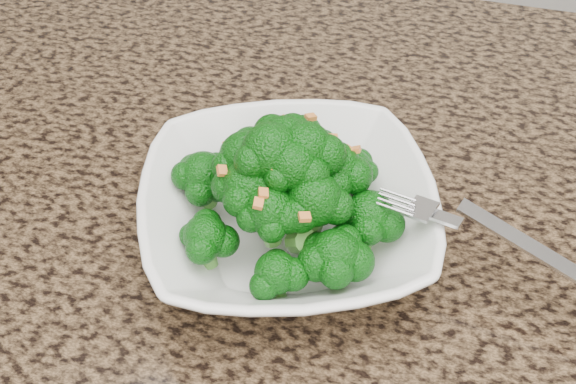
% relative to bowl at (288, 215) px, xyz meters
% --- Properties ---
extents(bowl, '(0.28, 0.28, 0.05)m').
position_rel_bowl_xyz_m(bowl, '(0.00, 0.00, 0.00)').
color(bowl, white).
rests_on(bowl, granite_counter).
extents(broccoli_pile, '(0.19, 0.19, 0.07)m').
position_rel_bowl_xyz_m(broccoli_pile, '(0.00, -0.00, 0.06)').
color(broccoli_pile, '#094F09').
rests_on(broccoli_pile, bowl).
extents(garlic_topping, '(0.11, 0.11, 0.01)m').
position_rel_bowl_xyz_m(garlic_topping, '(0.00, 0.00, 0.10)').
color(garlic_topping, orange).
rests_on(garlic_topping, broccoli_pile).
extents(fork, '(0.17, 0.08, 0.01)m').
position_rel_bowl_xyz_m(fork, '(0.12, -0.01, 0.03)').
color(fork, silver).
rests_on(fork, bowl).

